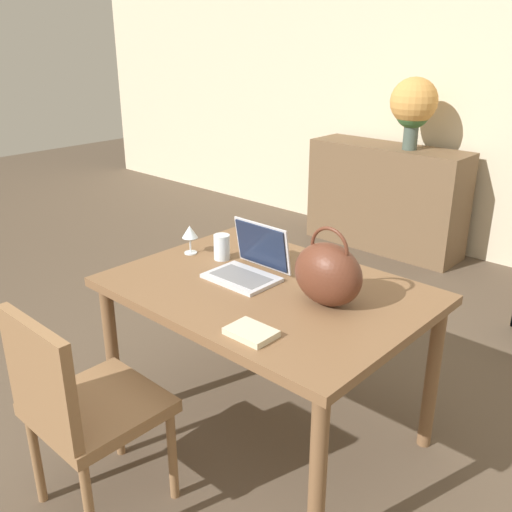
{
  "coord_description": "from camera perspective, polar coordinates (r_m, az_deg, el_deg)",
  "views": [
    {
      "loc": [
        1.44,
        -1.04,
        1.74
      ],
      "look_at": [
        -0.06,
        0.6,
        0.86
      ],
      "focal_mm": 40.0,
      "sensor_mm": 36.0,
      "label": 1
    }
  ],
  "objects": [
    {
      "name": "wine_glass",
      "position": [
        2.73,
        -6.64,
        2.29
      ],
      "size": [
        0.08,
        0.08,
        0.14
      ],
      "color": "silver",
      "rests_on": "dining_table"
    },
    {
      "name": "drinking_glass",
      "position": [
        2.67,
        -3.44,
        0.9
      ],
      "size": [
        0.08,
        0.08,
        0.12
      ],
      "color": "silver",
      "rests_on": "dining_table"
    },
    {
      "name": "handbag",
      "position": [
        2.22,
        7.21,
        -1.76
      ],
      "size": [
        0.29,
        0.19,
        0.32
      ],
      "color": "#592D1E",
      "rests_on": "dining_table"
    },
    {
      "name": "dining_table",
      "position": [
        2.44,
        1.12,
        -4.83
      ],
      "size": [
        1.3,
        0.94,
        0.74
      ],
      "color": "brown",
      "rests_on": "ground_plane"
    },
    {
      "name": "ground_plane",
      "position": [
        2.49,
        -8.98,
        -23.13
      ],
      "size": [
        14.0,
        14.0,
        0.0
      ],
      "primitive_type": "plane",
      "color": "brown"
    },
    {
      "name": "flower_vase",
      "position": [
        4.65,
        15.48,
        14.31
      ],
      "size": [
        0.36,
        0.36,
        0.55
      ],
      "color": "#47564C",
      "rests_on": "sideboard"
    },
    {
      "name": "book",
      "position": [
        2.02,
        -0.49,
        -7.65
      ],
      "size": [
        0.17,
        0.12,
        0.02
      ],
      "rotation": [
        0.0,
        0.0,
        0.01
      ],
      "color": "beige",
      "rests_on": "dining_table"
    },
    {
      "name": "sideboard",
      "position": [
        4.92,
        12.81,
        5.71
      ],
      "size": [
        1.32,
        0.4,
        0.87
      ],
      "color": "brown",
      "rests_on": "ground_plane"
    },
    {
      "name": "chair",
      "position": [
        2.21,
        -17.26,
        -13.88
      ],
      "size": [
        0.44,
        0.44,
        0.87
      ],
      "rotation": [
        0.0,
        0.0,
        -0.01
      ],
      "color": "olive",
      "rests_on": "ground_plane"
    },
    {
      "name": "laptop",
      "position": [
        2.48,
        -0.49,
        -0.65
      ],
      "size": [
        0.3,
        0.26,
        0.23
      ],
      "color": "silver",
      "rests_on": "dining_table"
    }
  ]
}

